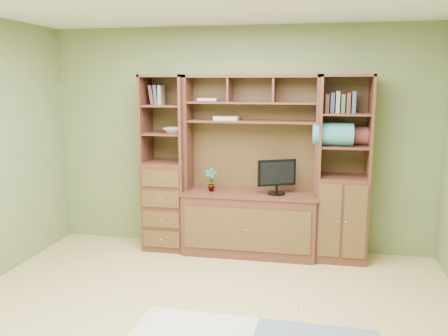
% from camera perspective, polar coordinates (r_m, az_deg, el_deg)
% --- Properties ---
extents(room, '(4.60, 4.10, 2.64)m').
position_cam_1_polar(room, '(3.65, -3.15, -0.23)').
color(room, tan).
rests_on(room, ground).
extents(center_hutch, '(1.54, 0.53, 2.05)m').
position_cam_1_polar(center_hutch, '(5.34, 3.14, 0.14)').
color(center_hutch, '#4D251A').
rests_on(center_hutch, ground).
extents(left_tower, '(0.50, 0.45, 2.05)m').
position_cam_1_polar(left_tower, '(5.60, -6.98, 0.56)').
color(left_tower, '#4D251A').
rests_on(left_tower, ground).
extents(right_tower, '(0.55, 0.45, 2.05)m').
position_cam_1_polar(right_tower, '(5.34, 14.16, -0.16)').
color(right_tower, '#4D251A').
rests_on(right_tower, ground).
extents(monitor, '(0.48, 0.37, 0.54)m').
position_cam_1_polar(monitor, '(5.28, 6.38, -0.30)').
color(monitor, black).
rests_on(monitor, center_hutch).
extents(orchid, '(0.14, 0.10, 0.27)m').
position_cam_1_polar(orchid, '(5.42, -1.59, -1.43)').
color(orchid, '#A36437').
rests_on(orchid, center_hutch).
extents(magazines, '(0.27, 0.20, 0.04)m').
position_cam_1_polar(magazines, '(5.41, 0.31, 6.02)').
color(magazines, '#B2A398').
rests_on(magazines, center_hutch).
extents(bowl, '(0.24, 0.24, 0.06)m').
position_cam_1_polar(bowl, '(5.52, -6.09, 4.56)').
color(bowl, silver).
rests_on(bowl, left_tower).
extents(blanket_teal, '(0.43, 0.25, 0.25)m').
position_cam_1_polar(blanket_teal, '(5.23, 12.96, 3.98)').
color(blanket_teal, '#2E7976').
rests_on(blanket_teal, right_tower).
extents(blanket_red, '(0.36, 0.20, 0.20)m').
position_cam_1_polar(blanket_red, '(5.38, 15.26, 3.78)').
color(blanket_red, brown).
rests_on(blanket_red, right_tower).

